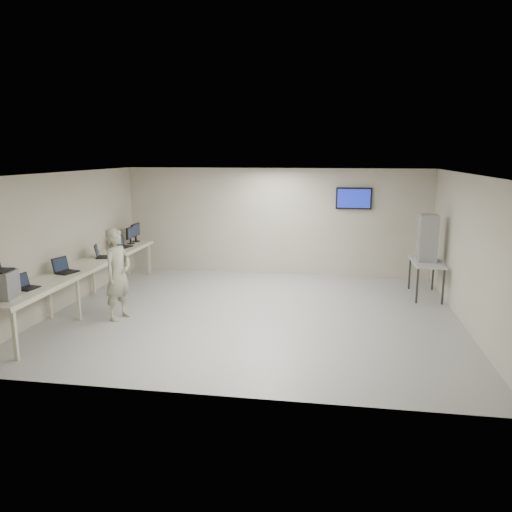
% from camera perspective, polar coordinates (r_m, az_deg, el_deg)
% --- Properties ---
extents(room, '(8.01, 7.01, 2.81)m').
position_cam_1_polar(room, '(9.82, 0.06, 1.32)').
color(room, '#ACADA2').
rests_on(room, ground).
extents(workbench, '(0.76, 6.00, 0.90)m').
position_cam_1_polar(workbench, '(11.03, -18.91, -1.26)').
color(workbench, '#BDB69F').
rests_on(workbench, ground).
extents(equipment_box, '(0.43, 0.48, 0.44)m').
position_cam_1_polar(equipment_box, '(8.90, -27.01, -2.96)').
color(equipment_box, gray).
rests_on(equipment_box, workbench).
extents(laptop_0, '(0.31, 0.36, 0.26)m').
position_cam_1_polar(laptop_0, '(9.40, -24.84, -3.00)').
color(laptop_0, black).
rests_on(laptop_0, workbench).
extents(laptop_1, '(0.42, 0.46, 0.30)m').
position_cam_1_polar(laptop_1, '(10.35, -21.06, -1.38)').
color(laptop_1, black).
rests_on(laptop_1, workbench).
extents(laptop_2, '(0.41, 0.44, 0.29)m').
position_cam_1_polar(laptop_2, '(11.61, -17.38, 0.21)').
color(laptop_2, black).
rests_on(laptop_2, workbench).
extents(laptop_3, '(0.38, 0.42, 0.29)m').
position_cam_1_polar(laptop_3, '(12.73, -15.06, 1.32)').
color(laptop_3, black).
rests_on(laptop_3, workbench).
extents(monitor_near, '(0.19, 0.44, 0.43)m').
position_cam_1_polar(monitor_near, '(13.11, -14.17, 2.48)').
color(monitor_near, black).
rests_on(monitor_near, workbench).
extents(monitor_far, '(0.21, 0.48, 0.47)m').
position_cam_1_polar(monitor_far, '(13.42, -13.61, 2.81)').
color(monitor_far, black).
rests_on(monitor_far, workbench).
extents(soldier, '(0.59, 0.74, 1.78)m').
position_cam_1_polar(soldier, '(9.97, -15.51, -2.01)').
color(soldier, gray).
rests_on(soldier, ground).
extents(side_table, '(0.63, 1.36, 0.81)m').
position_cam_1_polar(side_table, '(11.77, 18.92, -0.91)').
color(side_table, '#A5A5A5').
rests_on(side_table, ground).
extents(storage_bins, '(0.40, 0.44, 1.04)m').
position_cam_1_polar(storage_bins, '(11.66, 19.01, 1.96)').
color(storage_bins, '#A1A2A3').
rests_on(storage_bins, side_table).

